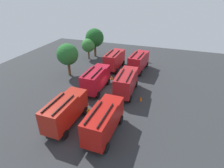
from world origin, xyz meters
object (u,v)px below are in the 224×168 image
Objects in this scene: fire_truck_4 at (96,79)px; tree_0 at (68,55)px; fire_truck_5 at (114,59)px; firefighter_2 at (147,58)px; traffic_cone_1 at (141,99)px; fire_truck_0 at (104,120)px; tree_1 at (88,45)px; fire_truck_2 at (139,61)px; traffic_cone_0 at (112,77)px; firefighter_1 at (89,114)px; fire_truck_3 at (65,110)px; tree_2 at (95,38)px; fire_truck_1 at (126,82)px; firefighter_0 at (89,76)px; firefighter_3 at (107,56)px.

tree_0 reaches higher than fire_truck_4.
fire_truck_5 is 9.63m from tree_0.
firefighter_2 is 16.76m from traffic_cone_1.
fire_truck_0 is 1.00× the size of fire_truck_4.
fire_truck_2 is at bearing -103.86° from tree_1.
fire_truck_0 is 14.87m from traffic_cone_0.
fire_truck_4 is at bearing 29.67° from fire_truck_0.
fire_truck_4 reaches higher than firefighter_1.
fire_truck_5 is 5.30m from traffic_cone_0.
fire_truck_4 is 1.15× the size of tree_0.
firefighter_2 is at bearing -22.67° from traffic_cone_0.
fire_truck_3 is (-19.53, 4.94, 0.00)m from fire_truck_2.
tree_1 is (3.81, 7.81, 1.13)m from fire_truck_5.
fire_truck_0 is 3.68m from firefighter_1.
firefighter_1 is 0.25× the size of tree_2.
tree_2 is at bearing 2.90° from firefighter_2.
traffic_cone_0 is at bearing 17.13° from fire_truck_0.
fire_truck_3 is at bearing -160.96° from tree_1.
firefighter_1 is at bearing 140.96° from traffic_cone_1.
firefighter_2 is 18.16m from tree_0.
firefighter_2 is (25.32, -0.57, -1.26)m from fire_truck_0.
tree_1 is at bearing 42.84° from fire_truck_1.
tree_2 reaches higher than firefighter_0.
tree_2 is (11.93, -0.23, 0.35)m from tree_0.
firefighter_0 is 10.99m from traffic_cone_1.
tree_2 is (12.96, 4.47, 3.55)m from firefighter_0.
firefighter_2 is 9.33m from firefighter_3.
traffic_cone_0 is at bearing 50.52° from traffic_cone_1.
fire_truck_5 is (19.06, 5.16, 0.00)m from fire_truck_0.
fire_truck_3 is at bearing 137.67° from traffic_cone_1.
tree_0 is 0.92× the size of tree_2.
firefighter_0 is 2.65× the size of traffic_cone_1.
fire_truck_0 is 14.49m from firefighter_0.
fire_truck_0 is at bearing -163.97° from traffic_cone_0.
tree_2 reaches higher than traffic_cone_1.
fire_truck_4 is at bearing -149.75° from tree_1.
fire_truck_2 is 1.08× the size of tree_2.
firefighter_3 is at bearing 11.48° from firefighter_2.
fire_truck_2 is 4.36× the size of firefighter_1.
fire_truck_5 is at bearing 36.81° from traffic_cone_1.
firefighter_0 is 15.61m from firefighter_2.
fire_truck_3 is at bearing 1.28° from firefighter_3.
firefighter_2 is 13.38m from tree_2.
traffic_cone_1 is at bearing -15.52° from fire_truck_0.
tree_2 is (15.70, 7.15, 2.43)m from fire_truck_4.
firefighter_1 is 0.27× the size of tree_0.
fire_truck_5 reaches higher than firefighter_0.
firefighter_2 is 0.96× the size of firefighter_3.
firefighter_0 is 0.29× the size of tree_0.
fire_truck_1 is at bearing 64.19° from traffic_cone_1.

